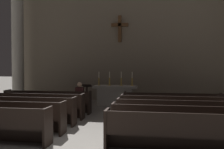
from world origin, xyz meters
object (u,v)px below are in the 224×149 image
at_px(pew_left_row_5, 47,102).
at_px(candlestick_outer_right, 132,81).
at_px(pew_right_row_1, 189,133).
at_px(pew_left_row_4, 36,105).
at_px(pew_right_row_5, 172,105).
at_px(candlestick_inner_right, 121,81).
at_px(candlestick_inner_left, 109,81).
at_px(altar, 115,95).
at_px(lone_worshipper, 80,97).
at_px(pew_left_row_3, 22,110).
at_px(pew_right_row_2, 182,122).
at_px(candlestick_outer_left, 99,81).
at_px(pew_left_row_2, 4,116).
at_px(lectern, 87,97).
at_px(pew_right_row_3, 178,115).
at_px(pew_right_row_4, 175,109).
at_px(column_left_third, 18,46).

distance_m(pew_left_row_5, candlestick_outer_right, 4.24).
bearing_deg(pew_right_row_1, pew_left_row_4, 149.83).
distance_m(pew_left_row_5, pew_right_row_5, 5.15).
xyz_separation_m(pew_right_row_1, candlestick_inner_right, (-2.28, 6.37, 0.76)).
xyz_separation_m(candlestick_inner_left, candlestick_outer_right, (1.15, 0.00, 0.00)).
bearing_deg(altar, lone_worshipper, -115.90).
xyz_separation_m(pew_left_row_3, pew_left_row_4, (0.00, 1.00, 0.00)).
bearing_deg(pew_right_row_2, candlestick_outer_left, 122.54).
bearing_deg(candlestick_inner_right, pew_left_row_2, -118.17).
bearing_deg(lectern, pew_right_row_3, -40.31).
xyz_separation_m(pew_right_row_2, candlestick_inner_right, (-2.28, 5.37, 0.76)).
distance_m(pew_right_row_2, pew_right_row_5, 3.00).
height_order(pew_right_row_5, candlestick_inner_right, candlestick_inner_right).
xyz_separation_m(pew_right_row_1, candlestick_inner_left, (-2.88, 6.37, 0.76)).
xyz_separation_m(pew_right_row_2, candlestick_outer_right, (-1.73, 5.37, 0.76)).
relative_size(pew_left_row_2, lone_worshipper, 2.84).
relative_size(pew_right_row_4, candlestick_outer_left, 5.36).
bearing_deg(pew_right_row_3, pew_left_row_2, -169.03).
bearing_deg(pew_right_row_5, pew_right_row_2, -90.00).
bearing_deg(candlestick_inner_left, pew_left_row_4, -124.01).
xyz_separation_m(pew_left_row_4, lone_worshipper, (1.44, 1.04, 0.22)).
distance_m(pew_left_row_2, pew_right_row_4, 5.53).
bearing_deg(lone_worshipper, pew_left_row_3, -125.32).
relative_size(candlestick_inner_left, candlestick_inner_right, 1.00).
bearing_deg(pew_right_row_4, candlestick_inner_right, 124.01).
height_order(pew_left_row_4, candlestick_outer_left, candlestick_outer_left).
bearing_deg(pew_left_row_3, lectern, 65.97).
bearing_deg(pew_right_row_5, lone_worshipper, 179.40).
bearing_deg(pew_left_row_2, pew_right_row_3, 10.97).
height_order(pew_left_row_4, candlestick_outer_right, candlestick_outer_right).
xyz_separation_m(pew_left_row_3, pew_right_row_2, (5.15, -1.00, 0.00)).
distance_m(candlestick_inner_left, lone_worshipper, 2.54).
xyz_separation_m(pew_left_row_2, column_left_third, (-3.11, 5.96, 2.69)).
distance_m(altar, lone_worshipper, 2.60).
bearing_deg(column_left_third, pew_left_row_3, -57.96).
bearing_deg(candlestick_outer_right, pew_right_row_4, -62.89).
relative_size(pew_right_row_4, candlestick_inner_right, 5.36).
bearing_deg(pew_left_row_5, lectern, 39.72).
distance_m(pew_right_row_3, altar, 5.08).
bearing_deg(candlestick_outer_right, column_left_third, 174.84).
distance_m(pew_left_row_2, candlestick_outer_right, 6.42).
distance_m(pew_right_row_4, candlestick_outer_right, 3.87).
distance_m(column_left_third, candlestick_outer_right, 6.84).
height_order(pew_left_row_4, lone_worshipper, lone_worshipper).
bearing_deg(candlestick_inner_left, pew_right_row_1, -65.69).
relative_size(pew_right_row_1, pew_right_row_2, 1.00).
bearing_deg(candlestick_inner_left, pew_left_row_2, -112.97).
distance_m(altar, candlestick_outer_right, 1.10).
bearing_deg(pew_right_row_2, altar, 115.63).
bearing_deg(pew_left_row_5, pew_left_row_3, -90.00).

